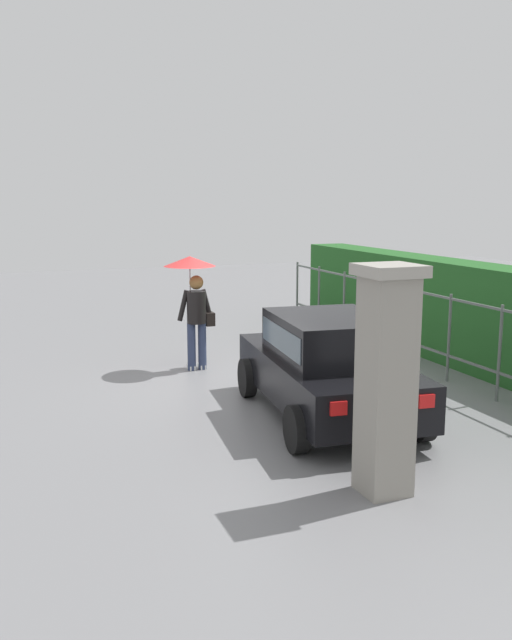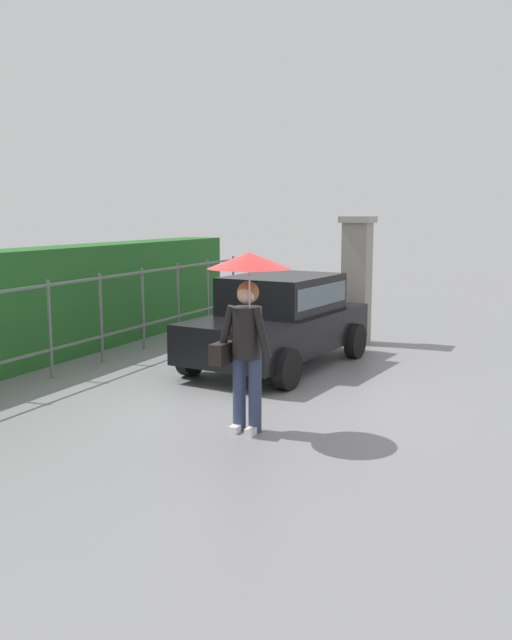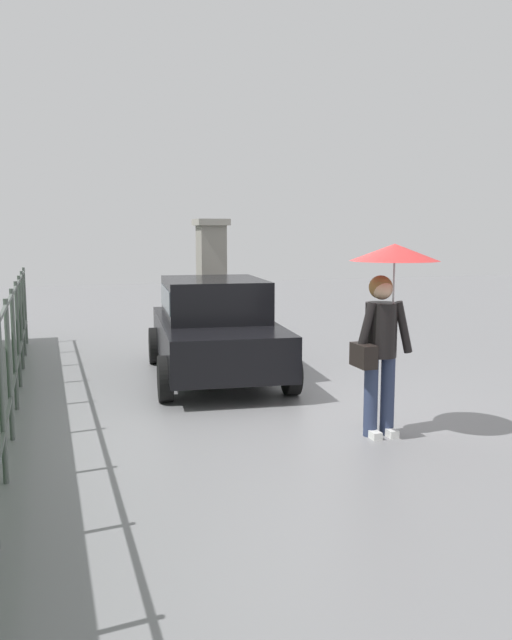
# 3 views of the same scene
# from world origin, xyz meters

# --- Properties ---
(ground_plane) EXTENTS (40.00, 40.00, 0.00)m
(ground_plane) POSITION_xyz_m (0.00, 0.00, 0.00)
(ground_plane) COLOR slate
(car) EXTENTS (3.88, 2.19, 1.48)m
(car) POSITION_xyz_m (1.89, 0.40, 0.80)
(car) COLOR black
(car) RESTS_ON ground
(pedestrian) EXTENTS (0.93, 0.93, 2.06)m
(pedestrian) POSITION_xyz_m (-1.47, -0.59, 1.47)
(pedestrian) COLOR #2D3856
(pedestrian) RESTS_ON ground
(gate_pillar) EXTENTS (0.60, 0.60, 2.42)m
(gate_pillar) POSITION_xyz_m (4.33, -0.18, 1.24)
(gate_pillar) COLOR gray
(gate_pillar) RESTS_ON ground
(fence_section) EXTENTS (11.22, 0.05, 1.50)m
(fence_section) POSITION_xyz_m (0.25, 3.19, 0.83)
(fence_section) COLOR #59605B
(fence_section) RESTS_ON ground
(hedge_row) EXTENTS (12.17, 0.90, 1.90)m
(hedge_row) POSITION_xyz_m (0.25, 4.24, 0.95)
(hedge_row) COLOR #235B23
(hedge_row) RESTS_ON ground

